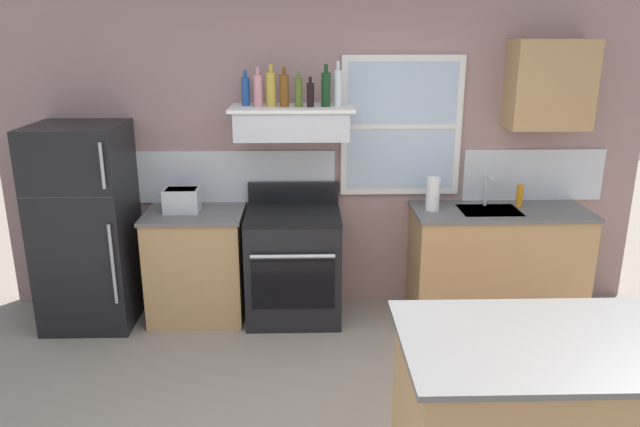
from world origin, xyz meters
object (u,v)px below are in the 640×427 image
object	(u,v)px
bottle_amber_wine	(284,90)
bottle_dark_green_wine	(326,89)
stove_range	(294,264)
bottle_blue_liqueur	(246,91)
kitchen_island	(538,421)
toaster	(182,200)
paper_towel_roll	(433,194)
bottle_olive_oil_square	(299,92)
bottle_clear_tall	(338,87)
dish_soap_bottle	(520,195)
bottle_balsamic_dark	(310,94)
bottle_rose_pink	(258,90)
refrigerator	(86,226)
bottle_champagne_gold_foil	(271,89)

from	to	relation	value
bottle_amber_wine	bottle_dark_green_wine	xyz separation A→B (m)	(0.32, -0.00, 0.01)
stove_range	bottle_amber_wine	world-z (taller)	bottle_amber_wine
bottle_blue_liqueur	kitchen_island	bearing A→B (deg)	-54.72
toaster	stove_range	xyz separation A→B (m)	(0.89, -0.04, -0.54)
paper_towel_roll	bottle_dark_green_wine	bearing A→B (deg)	177.87
toaster	bottle_dark_green_wine	distance (m)	1.45
bottle_olive_oil_square	bottle_clear_tall	xyz separation A→B (m)	(0.30, 0.05, 0.03)
toaster	bottle_clear_tall	world-z (taller)	bottle_clear_tall
dish_soap_bottle	bottle_balsamic_dark	bearing A→B (deg)	-177.01
bottle_dark_green_wine	kitchen_island	distance (m)	2.79
bottle_blue_liqueur	bottle_rose_pink	size ratio (longest dim) A/B	0.91
dish_soap_bottle	refrigerator	bearing A→B (deg)	-177.40
bottle_champagne_gold_foil	kitchen_island	bearing A→B (deg)	-57.69
bottle_blue_liqueur	bottle_clear_tall	xyz separation A→B (m)	(0.72, -0.04, 0.03)
bottle_champagne_gold_foil	bottle_amber_wine	xyz separation A→B (m)	(0.10, -0.03, -0.01)
bottle_champagne_gold_foil	paper_towel_roll	xyz separation A→B (m)	(1.29, -0.06, -0.83)
bottle_clear_tall	dish_soap_bottle	distance (m)	1.76
bottle_amber_wine	dish_soap_bottle	distance (m)	2.12
bottle_dark_green_wine	bottle_rose_pink	bearing A→B (deg)	177.22
bottle_olive_oil_square	bottle_rose_pink	bearing A→B (deg)	173.22
bottle_balsamic_dark	bottle_clear_tall	size ratio (longest dim) A/B	0.67
bottle_champagne_gold_foil	bottle_amber_wine	world-z (taller)	bottle_champagne_gold_foil
bottle_clear_tall	toaster	bearing A→B (deg)	-177.04
bottle_blue_liqueur	stove_range	bearing A→B (deg)	-22.08
toaster	bottle_balsamic_dark	world-z (taller)	bottle_balsamic_dark
stove_range	bottle_blue_liqueur	bearing A→B (deg)	157.92
toaster	bottle_olive_oil_square	distance (m)	1.27
bottle_rose_pink	dish_soap_bottle	distance (m)	2.31
bottle_blue_liqueur	bottle_olive_oil_square	world-z (taller)	bottle_blue_liqueur
kitchen_island	bottle_rose_pink	bearing A→B (deg)	124.16
bottle_champagne_gold_foil	bottle_dark_green_wine	world-z (taller)	bottle_dark_green_wine
bottle_olive_oil_square	bottle_dark_green_wine	xyz separation A→B (m)	(0.21, 0.01, 0.02)
toaster	bottle_blue_liqueur	size ratio (longest dim) A/B	1.09
bottle_amber_wine	dish_soap_bottle	size ratio (longest dim) A/B	1.68
refrigerator	bottle_blue_liqueur	size ratio (longest dim) A/B	5.98
bottle_dark_green_wine	paper_towel_roll	world-z (taller)	bottle_dark_green_wine
bottle_champagne_gold_foil	bottle_olive_oil_square	size ratio (longest dim) A/B	1.19
bottle_clear_tall	dish_soap_bottle	xyz separation A→B (m)	(1.52, 0.03, -0.89)
bottle_olive_oil_square	bottle_amber_wine	bearing A→B (deg)	173.64
bottle_blue_liqueur	bottle_olive_oil_square	distance (m)	0.42
stove_range	bottle_rose_pink	distance (m)	1.43
refrigerator	bottle_blue_liqueur	world-z (taller)	bottle_blue_liqueur
bottle_clear_tall	kitchen_island	xyz separation A→B (m)	(0.88, -2.22, -1.43)
stove_range	bottle_dark_green_wine	distance (m)	1.44
refrigerator	bottle_dark_green_wine	world-z (taller)	bottle_dark_green_wine
bottle_rose_pink	kitchen_island	world-z (taller)	bottle_rose_pink
toaster	bottle_rose_pink	bearing A→B (deg)	4.68
bottle_champagne_gold_foil	bottle_olive_oil_square	world-z (taller)	bottle_champagne_gold_foil
bottle_blue_liqueur	bottle_dark_green_wine	bearing A→B (deg)	-6.93
paper_towel_roll	bottle_blue_liqueur	bearing A→B (deg)	175.85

